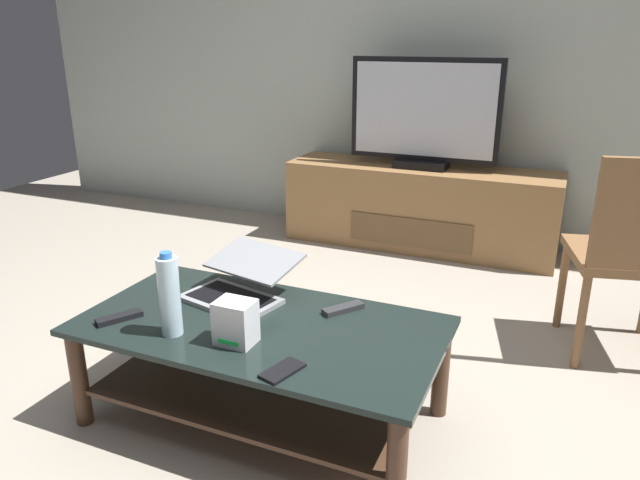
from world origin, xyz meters
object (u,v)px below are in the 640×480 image
Objects in this scene: coffee_table at (261,353)px; television at (424,116)px; laptop at (240,283)px; router_box at (236,322)px; soundbar_remote at (119,318)px; dining_chair at (634,249)px; water_bottle_near at (169,296)px; media_cabinet at (420,207)px; cell_phone at (282,371)px; tv_remote at (343,309)px.

television is at bearing 89.01° from coffee_table.
laptop is at bearing 137.00° from coffee_table.
router_box is at bearing -91.03° from television.
soundbar_remote is (-0.46, -0.03, -0.06)m from router_box.
water_bottle_near is at bearing -140.88° from dining_chair.
coffee_table is at bearing -140.64° from dining_chair.
media_cabinet reaches higher than cell_phone.
tv_remote and soundbar_remote have the same top height.
tv_remote is at bearing 5.69° from laptop.
water_bottle_near is at bearing -99.61° from laptop.
water_bottle_near is at bearing -96.78° from media_cabinet.
coffee_table is at bearing -102.77° from tv_remote.
cell_phone is at bearing -85.60° from television.
dining_chair is 1.25m from tv_remote.
laptop is at bearing -138.69° from tv_remote.
laptop reaches higher than coffee_table.
television reaches higher than cell_phone.
television reaches higher than laptop.
television is at bearing 131.58° from tv_remote.
laptop is 2.66× the size of soundbar_remote.
media_cabinet is at bearing 110.62° from cell_phone.
coffee_table is at bearing 88.36° from router_box.
router_box reaches higher than cell_phone.
router_box reaches higher than tv_remote.
cell_phone is (0.22, -0.10, -0.07)m from router_box.
dining_chair reaches higher than cell_phone.
media_cabinet is 2.30m from water_bottle_near.
laptop is 2.66× the size of tv_remote.
water_bottle_near is 0.62m from tv_remote.
laptop reaches higher than media_cabinet.
router_box is (0.17, -0.32, 0.02)m from laptop.
media_cabinet is 11.82× the size of router_box.
dining_chair is (1.20, 0.99, 0.24)m from coffee_table.
router_box is at bearing -61.50° from laptop.
tv_remote is at bearing 56.64° from router_box.
cell_phone is at bearing -46.85° from laptop.
dining_chair is 5.67× the size of soundbar_remote.
coffee_table is 2.15m from television.
coffee_table is 0.39m from water_bottle_near.
cell_phone is (0.18, -2.34, 0.13)m from media_cabinet.
cell_phone is 0.88× the size of soundbar_remote.
coffee_table is 2.97× the size of laptop.
router_box is at bearing -91.02° from media_cabinet.
television is 1.63m from dining_chair.
tv_remote reaches higher than coffee_table.
router_box is at bearing 171.64° from cell_phone.
media_cabinet is at bearing 136.64° from dining_chair.
water_bottle_near is 1.82× the size of tv_remote.
media_cabinet is 2.35m from cell_phone.
router_box is 0.92× the size of tv_remote.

